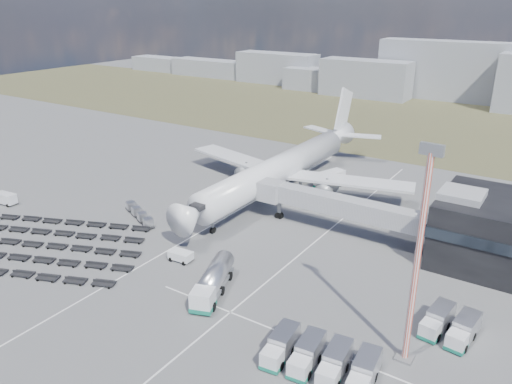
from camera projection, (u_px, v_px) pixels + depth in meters
The scene contains 15 objects.
ground at pixel (177, 254), 77.35m from camera, with size 420.00×420.00×0.00m, color #565659.
grass_strip at pixel (403, 120), 163.13m from camera, with size 420.00×90.00×0.01m, color #47442A.
lane_markings at pixel (240, 263), 74.69m from camera, with size 47.12×110.00×0.01m.
jet_bridge at pixel (329, 203), 83.32m from camera, with size 30.30×3.80×7.05m.
airliner at pixel (283, 167), 100.69m from camera, with size 51.59×64.53×17.62m.
skyline at pixel (489, 80), 183.29m from camera, with size 320.08×25.69×25.30m.
fuel_tanker at pixel (213, 281), 66.49m from camera, with size 6.54×11.57×3.65m.
pushback_tug at pixel (181, 256), 75.08m from camera, with size 3.52×1.98×1.56m, color silver.
utility_van at pixel (6, 199), 95.75m from camera, with size 4.20×1.90×2.25m, color silver.
catering_truck at pixel (330, 180), 104.43m from camera, with size 4.91×7.40×3.15m.
service_trucks_near at pixel (321, 359), 52.75m from camera, with size 12.15×7.56×2.56m.
service_trucks_far at pixel (450, 325), 58.18m from camera, with size 5.94×6.85×2.53m.
uld_row at pixel (139, 214), 89.49m from camera, with size 10.83×5.95×1.55m.
baggage_dollies at pixel (44, 245), 79.25m from camera, with size 36.33×29.53×0.75m.
floodlight_mast at pixel (417, 260), 50.42m from camera, with size 2.31×1.89×24.45m.
Camera 1 is at (47.92, -50.70, 36.86)m, focal length 35.00 mm.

